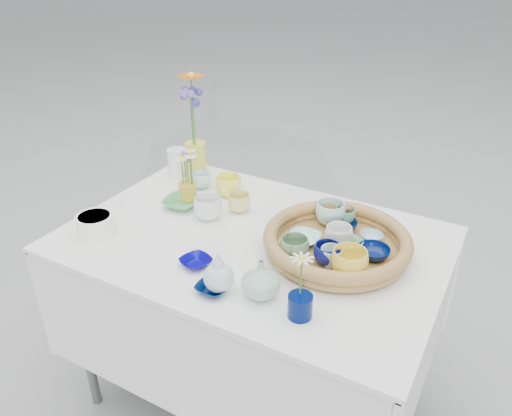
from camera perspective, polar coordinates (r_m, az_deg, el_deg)
The scene contains 34 objects.
ground at distance 2.20m, azimuth -0.27°, elevation -20.52°, with size 80.00×80.00×0.00m, color gray.
display_table at distance 2.20m, azimuth -0.27°, elevation -20.52°, with size 1.26×0.86×0.77m, color white, non-canonical shape.
wicker_tray at distance 1.62m, azimuth 9.22°, elevation -3.94°, with size 0.47×0.47×0.08m, color olive, non-canonical shape.
tray_ceramic_0 at distance 1.73m, azimuth 9.79°, elevation -1.97°, with size 0.10×0.10×0.03m, color #07173C.
tray_ceramic_1 at distance 1.60m, azimuth 13.25°, elevation -4.97°, with size 0.10×0.10×0.03m, color #031249.
tray_ceramic_2 at distance 1.49m, azimuth 10.62°, elevation -6.21°, with size 0.11×0.11×0.09m, color yellow.
tray_ceramic_3 at distance 1.62m, azimuth 9.93°, elevation -4.19°, with size 0.12×0.12×0.03m, color #56A765.
tray_ceramic_4 at distance 1.55m, azimuth 4.42°, elevation -4.63°, with size 0.09×0.09×0.07m, color #5C815B.
tray_ceramic_5 at distance 1.64m, azimuth 5.50°, elevation -3.48°, with size 0.11×0.11×0.03m, color #9BE8DE.
tray_ceramic_6 at distance 1.74m, azimuth 8.48°, elevation -0.59°, with size 0.10×0.10×0.08m, color silver.
tray_ceramic_7 at distance 1.63m, azimuth 9.42°, elevation -3.20°, with size 0.09×0.09×0.07m, color silver.
tray_ceramic_8 at distance 1.69m, azimuth 13.05°, elevation -3.27°, with size 0.08×0.08×0.02m, color #8FB1CC.
tray_ceramic_9 at distance 1.54m, azimuth 8.11°, elevation -5.22°, with size 0.08×0.08×0.07m, color navy.
tray_ceramic_10 at distance 1.60m, azimuth 4.11°, elevation -4.31°, with size 0.08×0.08×0.03m, color #EDEB6E.
tray_ceramic_11 at distance 1.53m, azimuth 8.61°, elevation -5.59°, with size 0.07×0.07×0.06m, color #9FC6C5.
tray_ceramic_12 at distance 1.76m, azimuth 10.14°, elevation -0.88°, with size 0.07×0.07×0.06m, color #599167.
loose_ceramic_0 at distance 1.96m, azimuth -3.14°, elevation 2.55°, with size 0.10×0.10×0.08m, color #FFFB50.
loose_ceramic_1 at distance 1.85m, azimuth -1.93°, elevation 0.62°, with size 0.09×0.09×0.07m, color #DBD26D.
loose_ceramic_2 at distance 1.90m, azimuth -8.49°, elevation 0.60°, with size 0.13×0.13×0.03m, color #46A260.
loose_ceramic_3 at distance 1.80m, azimuth -5.52°, elevation -0.01°, with size 0.10×0.10×0.08m, color white.
loose_ceramic_4 at distance 1.57m, azimuth -6.89°, elevation -6.14°, with size 0.09×0.09×0.02m, color #030073.
loose_ceramic_5 at distance 2.04m, azimuth -6.26°, elevation 3.17°, with size 0.08×0.08×0.06m, color silver.
loose_ceramic_6 at distance 1.46m, azimuth -4.93°, elevation -9.09°, with size 0.10×0.10×0.02m, color #031744.
fluted_bowl at distance 1.80m, azimuth -17.89°, elevation -1.79°, with size 0.13×0.13×0.07m, color white, non-canonical shape.
bud_vase_paleblue at distance 1.43m, azimuth -4.30°, elevation -7.17°, with size 0.09×0.09×0.14m, color silver, non-canonical shape.
bud_vase_seafoam at distance 1.41m, azimuth 0.58°, elevation -8.06°, with size 0.11×0.11×0.12m, color #8FB6A4.
bud_vase_cobalt at distance 1.36m, azimuth 5.06°, elevation -11.10°, with size 0.07×0.07×0.07m, color #000C44.
single_daisy at distance 1.31m, azimuth 5.17°, elevation -7.77°, with size 0.07×0.07×0.13m, color silver, non-canonical shape.
tall_vase_yellow at distance 2.10m, azimuth -6.85°, elevation 5.38°, with size 0.08×0.08×0.16m, color #D6D13D.
gerbera at distance 2.01m, azimuth -7.20°, elevation 10.90°, with size 0.11×0.11×0.30m, color #E35F07, non-canonical shape.
hydrangea at distance 2.03m, azimuth -7.34°, elevation 9.82°, with size 0.08×0.08×0.27m, color #3734A1, non-canonical shape.
white_pitcher at distance 2.16m, azimuth -8.95°, elevation 5.21°, with size 0.12×0.08×0.11m, color silver, non-canonical shape.
daisy_cup at distance 1.94m, azimuth -7.80°, elevation 1.85°, with size 0.07×0.07×0.07m, color gold.
daisy_posy at distance 1.89m, azimuth -7.72°, elevation 4.75°, with size 0.08×0.08×0.14m, color white, non-canonical shape.
Camera 1 is at (0.71, -1.25, 1.67)m, focal length 35.00 mm.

